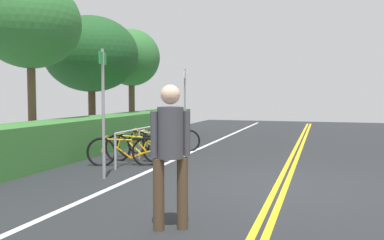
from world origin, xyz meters
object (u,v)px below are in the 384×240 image
object	(u,v)px
bicycle_2	(150,143)
bicycle_1	(137,148)
bicycle_3	(157,142)
pedestrian	(171,146)
bicycle_0	(124,151)
bicycle_4	(171,140)
tree_extra	(131,58)
sign_post_near	(103,102)
sign_post_far	(185,100)
tree_mid	(30,24)
bike_rack	(149,135)
tree_far_right	(91,54)

from	to	relation	value
bicycle_2	bicycle_1	bearing A→B (deg)	177.65
bicycle_3	pedestrian	bearing A→B (deg)	-156.32
bicycle_2	pedestrian	world-z (taller)	pedestrian
bicycle_0	bicycle_4	bearing A→B (deg)	-3.07
bicycle_1	tree_extra	bearing A→B (deg)	26.48
bicycle_0	bicycle_3	distance (m)	2.04
sign_post_near	tree_extra	world-z (taller)	tree_extra
bicycle_1	bicycle_2	size ratio (longest dim) A/B	0.99
pedestrian	sign_post_far	size ratio (longest dim) A/B	0.72
tree_mid	bicycle_2	bearing A→B (deg)	-80.81
pedestrian	bicycle_2	bearing A→B (deg)	25.54
bicycle_2	sign_post_far	size ratio (longest dim) A/B	0.69
bike_rack	sign_post_near	world-z (taller)	sign_post_near
bicycle_2	tree_extra	xyz separation A→B (m)	(5.35, 3.08, 2.75)
tree_far_right	tree_mid	bearing A→B (deg)	-174.50
bike_rack	bicycle_4	bearing A→B (deg)	-4.49
bike_rack	tree_far_right	world-z (taller)	tree_far_right
bike_rack	tree_extra	distance (m)	6.68
bicycle_2	pedestrian	xyz separation A→B (m)	(-5.40, -2.58, 0.67)
bicycle_2	sign_post_near	xyz separation A→B (m)	(-2.89, -0.25, 1.14)
bicycle_1	sign_post_near	size ratio (longest dim) A/B	0.67
bike_rack	bicycle_0	bearing A→B (deg)	178.33
bicycle_4	tree_extra	distance (m)	5.83
bicycle_4	sign_post_near	size ratio (longest dim) A/B	0.68
bicycle_4	pedestrian	world-z (taller)	pedestrian
bike_rack	bicycle_2	world-z (taller)	bike_rack
bicycle_0	sign_post_far	size ratio (longest dim) A/B	0.67
pedestrian	sign_post_far	xyz separation A→B (m)	(8.28, 2.56, 0.45)
bike_rack	tree_extra	xyz separation A→B (m)	(5.37, 3.07, 2.53)
bicycle_2	tree_mid	size ratio (longest dim) A/B	0.36
sign_post_near	bicycle_4	bearing A→B (deg)	2.15
bike_rack	bicycle_0	world-z (taller)	bike_rack
bicycle_4	sign_post_far	world-z (taller)	sign_post_far
bicycle_0	tree_mid	size ratio (longest dim) A/B	0.34
bike_rack	bicycle_3	distance (m)	0.71
sign_post_far	tree_far_right	xyz separation A→B (m)	(0.31, 3.65, 1.61)
tree_mid	sign_post_far	bearing A→B (deg)	-44.01
bicycle_1	pedestrian	bearing A→B (deg)	-150.58
pedestrian	bicycle_0	bearing A→B (deg)	33.40
sign_post_near	tree_far_right	bearing A→B (deg)	32.54
bicycle_2	tree_mid	distance (m)	4.61
tree_mid	bicycle_4	bearing A→B (deg)	-60.85
bike_rack	tree_far_right	xyz separation A→B (m)	(3.21, 3.62, 2.50)
bicycle_0	bicycle_1	bearing A→B (deg)	-1.92
bicycle_3	sign_post_near	distance (m)	3.74
bike_rack	sign_post_far	distance (m)	3.04
bike_rack	bicycle_0	distance (m)	1.41
sign_post_near	tree_extra	size ratio (longest dim) A/B	0.59
bicycle_0	sign_post_near	world-z (taller)	sign_post_near
bike_rack	tree_mid	distance (m)	4.45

